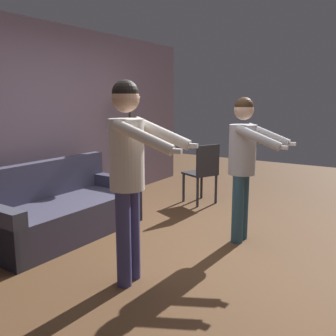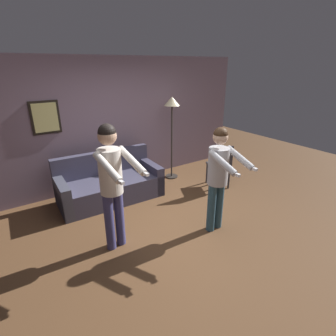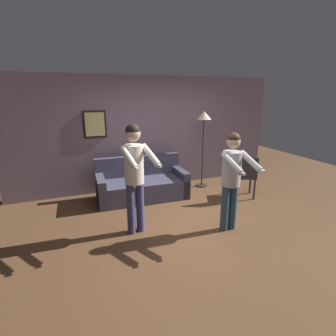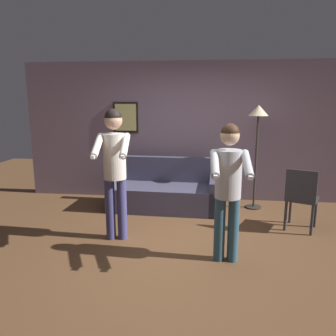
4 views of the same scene
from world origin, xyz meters
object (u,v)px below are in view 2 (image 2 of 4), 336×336
object	(u,v)px
person_standing_left	(112,177)
dining_chair_distant	(220,164)
couch	(110,185)
torchiere_lamp	(172,111)
person_standing_right	(219,172)

from	to	relation	value
person_standing_left	dining_chair_distant	bearing A→B (deg)	12.81
couch	torchiere_lamp	world-z (taller)	torchiere_lamp
torchiere_lamp	person_standing_left	size ratio (longest dim) A/B	1.02
couch	dining_chair_distant	xyz separation A→B (m)	(2.09, -0.83, 0.25)
person_standing_left	person_standing_right	bearing A→B (deg)	-18.03
couch	person_standing_right	distance (m)	2.23
dining_chair_distant	couch	bearing A→B (deg)	158.44
torchiere_lamp	dining_chair_distant	world-z (taller)	torchiere_lamp
couch	torchiere_lamp	distance (m)	2.01
person_standing_left	torchiere_lamp	bearing A→B (deg)	37.55
torchiere_lamp	dining_chair_distant	distance (m)	1.50
couch	torchiere_lamp	xyz separation A→B (m)	(1.58, 0.18, 1.23)
couch	person_standing_right	xyz separation A→B (m)	(0.96, -1.89, 0.71)
person_standing_left	couch	bearing A→B (deg)	70.65
couch	person_standing_left	size ratio (longest dim) A/B	1.08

